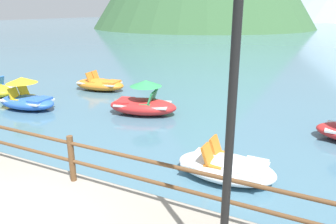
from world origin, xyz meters
TOP-DOWN VIEW (x-y plane):
  - ground_plane at (0.00, 40.00)m, footprint 200.00×200.00m
  - dock_railing at (0.00, 1.55)m, footprint 23.92×0.12m
  - lamp_post at (3.38, 0.52)m, footprint 0.28×0.28m
  - pedal_boat_0 at (2.50, 3.73)m, footprint 2.29×1.36m
  - pedal_boat_4 at (-5.90, 5.50)m, footprint 2.48×1.39m
  - pedal_boat_5 at (-1.55, 6.90)m, footprint 2.70×1.77m
  - pedal_boat_7 at (-5.25, 9.15)m, footprint 2.59×1.42m

SIDE VIEW (x-z plane):
  - ground_plane at x=0.00m, z-range 0.00..0.00m
  - pedal_boat_0 at x=2.50m, z-range -0.16..0.66m
  - pedal_boat_7 at x=-5.25m, z-range -0.15..0.72m
  - pedal_boat_4 at x=-5.90m, z-range -0.22..1.01m
  - pedal_boat_5 at x=-1.55m, z-range -0.22..1.05m
  - dock_railing at x=0.00m, z-range 0.51..1.46m
  - lamp_post at x=3.38m, z-range 0.83..5.04m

